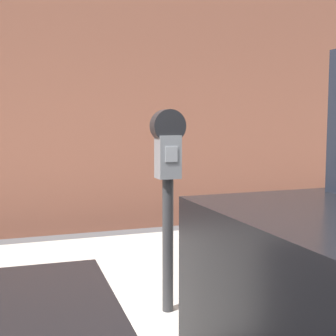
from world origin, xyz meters
TOP-DOWN VIEW (x-y plane):
  - sidewalk at (0.00, 2.20)m, footprint 24.00×2.80m
  - parking_meter at (0.00, 1.34)m, footprint 0.23×0.14m

SIDE VIEW (x-z plane):
  - sidewalk at x=0.00m, z-range 0.00..0.15m
  - parking_meter at x=0.00m, z-range 0.40..1.82m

